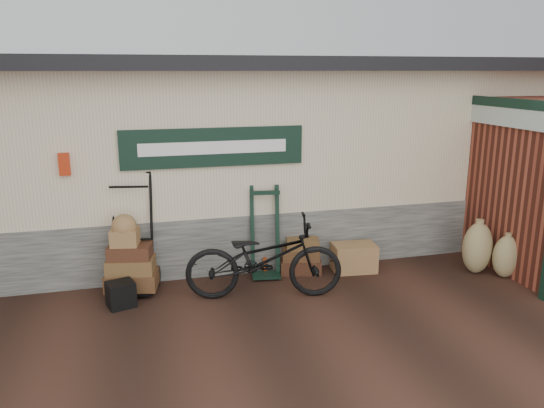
# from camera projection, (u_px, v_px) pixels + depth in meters

# --- Properties ---
(ground) EXTENTS (80.00, 80.00, 0.00)m
(ground) POSITION_uv_depth(u_px,v_px,m) (251.00, 300.00, 7.14)
(ground) COLOR black
(ground) RESTS_ON ground
(station_building) EXTENTS (14.40, 4.10, 3.20)m
(station_building) POSITION_uv_depth(u_px,v_px,m) (215.00, 152.00, 9.30)
(station_building) COLOR #4C4C47
(station_building) RESTS_ON ground
(brick_outbuilding) EXTENTS (1.71, 4.51, 2.62)m
(brick_outbuilding) POSITION_uv_depth(u_px,v_px,m) (501.00, 172.00, 9.11)
(brick_outbuilding) COLOR maroon
(brick_outbuilding) RESTS_ON ground
(porter_trolley) EXTENTS (0.95, 0.78, 1.68)m
(porter_trolley) POSITION_uv_depth(u_px,v_px,m) (132.00, 231.00, 7.35)
(porter_trolley) COLOR black
(porter_trolley) RESTS_ON ground
(green_barrow) EXTENTS (0.55, 0.49, 1.36)m
(green_barrow) POSITION_uv_depth(u_px,v_px,m) (265.00, 232.00, 7.87)
(green_barrow) COLOR black
(green_barrow) RESTS_ON ground
(suitcase_stack) EXTENTS (0.68, 0.52, 0.54)m
(suitcase_stack) POSITION_uv_depth(u_px,v_px,m) (301.00, 255.00, 8.07)
(suitcase_stack) COLOR #3C2613
(suitcase_stack) RESTS_ON ground
(wicker_hamper) EXTENTS (0.69, 0.49, 0.42)m
(wicker_hamper) POSITION_uv_depth(u_px,v_px,m) (354.00, 257.00, 8.15)
(wicker_hamper) COLOR brown
(wicker_hamper) RESTS_ON ground
(black_trunk) EXTENTS (0.41, 0.38, 0.34)m
(black_trunk) POSITION_uv_depth(u_px,v_px,m) (121.00, 294.00, 6.91)
(black_trunk) COLOR black
(black_trunk) RESTS_ON ground
(bicycle) EXTENTS (1.12, 2.21, 1.23)m
(bicycle) POSITION_uv_depth(u_px,v_px,m) (264.00, 254.00, 7.10)
(bicycle) COLOR black
(bicycle) RESTS_ON ground
(burlap_sack_left) EXTENTS (0.62, 0.57, 0.79)m
(burlap_sack_left) POSITION_uv_depth(u_px,v_px,m) (477.00, 248.00, 8.02)
(burlap_sack_left) COLOR #907D4D
(burlap_sack_left) RESTS_ON ground
(burlap_sack_right) EXTENTS (0.44, 0.39, 0.65)m
(burlap_sack_right) POSITION_uv_depth(u_px,v_px,m) (506.00, 257.00, 7.86)
(burlap_sack_right) COLOR #907D4D
(burlap_sack_right) RESTS_ON ground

